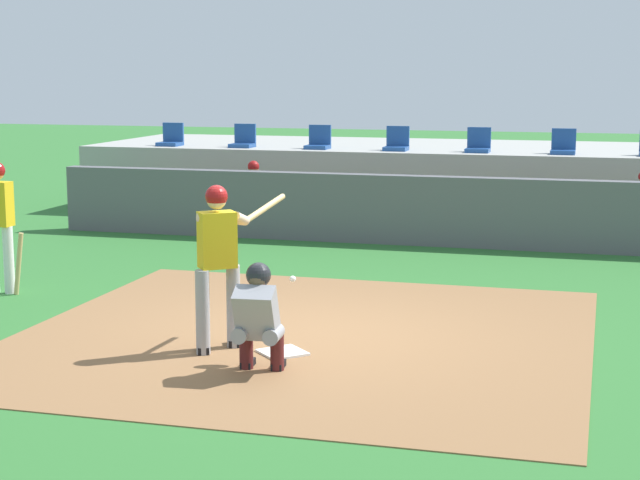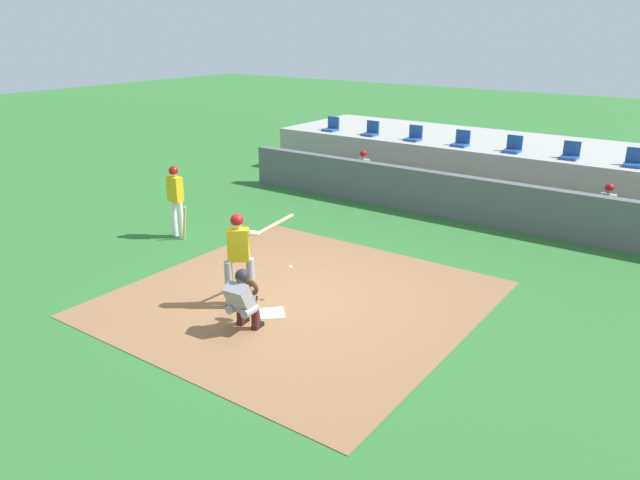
% 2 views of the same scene
% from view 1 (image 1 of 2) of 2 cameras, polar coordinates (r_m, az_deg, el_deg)
% --- Properties ---
extents(ground_plane, '(80.00, 80.00, 0.00)m').
position_cam_1_polar(ground_plane, '(11.85, -0.91, -5.31)').
color(ground_plane, '#2D6B2D').
extents(dirt_infield, '(6.40, 6.40, 0.01)m').
position_cam_1_polar(dirt_infield, '(11.85, -0.91, -5.28)').
color(dirt_infield, olive).
rests_on(dirt_infield, ground).
extents(home_plate, '(0.62, 0.62, 0.02)m').
position_cam_1_polar(home_plate, '(11.11, -2.08, -6.20)').
color(home_plate, white).
rests_on(home_plate, dirt_infield).
extents(batter_at_plate, '(0.65, 1.39, 1.80)m').
position_cam_1_polar(batter_at_plate, '(11.07, -5.56, -0.91)').
color(batter_at_plate, '#99999E').
rests_on(batter_at_plate, ground).
extents(catcher_crouched, '(0.51, 1.76, 1.13)m').
position_cam_1_polar(catcher_crouched, '(10.32, -3.41, -4.07)').
color(catcher_crouched, gray).
rests_on(catcher_crouched, ground).
extents(dugout_wall, '(13.00, 0.30, 1.20)m').
position_cam_1_polar(dugout_wall, '(17.96, 4.95, 1.65)').
color(dugout_wall, '#59595E').
rests_on(dugout_wall, ground).
extents(dugout_bench, '(11.80, 0.44, 0.45)m').
position_cam_1_polar(dugout_bench, '(18.98, 5.49, 0.92)').
color(dugout_bench, olive).
rests_on(dugout_bench, ground).
extents(dugout_player_0, '(0.49, 0.70, 1.30)m').
position_cam_1_polar(dugout_player_0, '(19.57, -3.79, 2.53)').
color(dugout_player_0, '#939399').
rests_on(dugout_player_0, ground).
extents(stands_platform, '(15.00, 4.40, 1.40)m').
position_cam_1_polar(stands_platform, '(22.26, 7.04, 3.37)').
color(stands_platform, '#9E9E99').
rests_on(stands_platform, ground).
extents(stadium_seat_0, '(0.46, 0.46, 0.48)m').
position_cam_1_polar(stadium_seat_0, '(22.30, -8.19, 5.51)').
color(stadium_seat_0, '#1E478C').
rests_on(stadium_seat_0, stands_platform).
extents(stadium_seat_1, '(0.46, 0.46, 0.48)m').
position_cam_1_polar(stadium_seat_1, '(21.70, -4.24, 5.48)').
color(stadium_seat_1, '#1E478C').
rests_on(stadium_seat_1, stands_platform).
extents(stadium_seat_2, '(0.46, 0.46, 0.48)m').
position_cam_1_polar(stadium_seat_2, '(21.20, -0.08, 5.41)').
color(stadium_seat_2, '#1E478C').
rests_on(stadium_seat_2, stands_platform).
extents(stadium_seat_3, '(0.46, 0.46, 0.48)m').
position_cam_1_polar(stadium_seat_3, '(20.83, 4.24, 5.31)').
color(stadium_seat_3, '#1E478C').
rests_on(stadium_seat_3, stands_platform).
extents(stadium_seat_4, '(0.46, 0.46, 0.48)m').
position_cam_1_polar(stadium_seat_4, '(20.57, 8.70, 5.18)').
color(stadium_seat_4, '#1E478C').
rests_on(stadium_seat_4, stands_platform).
extents(stadium_seat_5, '(0.46, 0.46, 0.48)m').
position_cam_1_polar(stadium_seat_5, '(20.45, 13.25, 5.01)').
color(stadium_seat_5, '#1E478C').
rests_on(stadium_seat_5, stands_platform).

